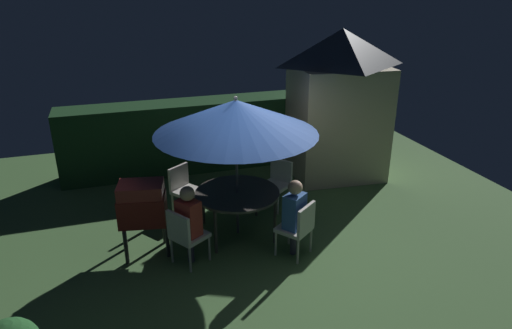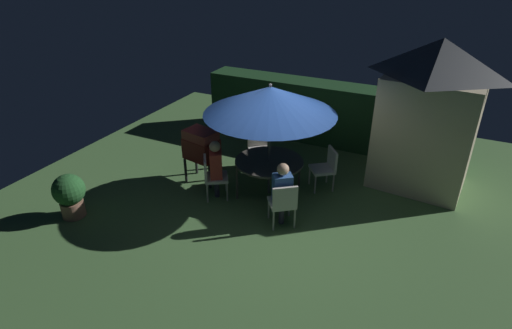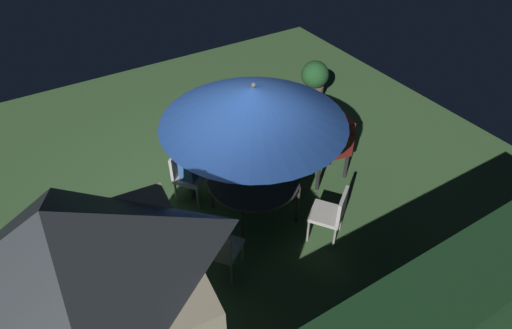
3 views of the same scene
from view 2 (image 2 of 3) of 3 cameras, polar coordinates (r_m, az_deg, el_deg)
ground_plane at (r=8.45m, az=2.25°, el=-5.61°), size 11.00×11.00×0.00m
hedge_backdrop at (r=11.07m, az=9.76°, el=6.88°), size 6.53×0.81×1.56m
garden_shed at (r=9.27m, az=22.57°, el=6.32°), size 2.11×1.80×3.12m
patio_table at (r=8.50m, az=1.81°, el=0.22°), size 1.40×1.40×0.77m
patio_umbrella at (r=7.98m, az=1.95°, el=8.76°), size 2.58×2.58×2.38m
bbq_grill at (r=9.01m, az=-7.49°, el=2.55°), size 0.78×0.62×1.20m
chair_near_shed at (r=8.51m, az=-6.03°, el=-1.40°), size 0.64×0.64×0.90m
chair_far_side at (r=7.61m, az=3.72°, el=-5.13°), size 0.65×0.65×0.90m
chair_toward_hedge at (r=8.92m, az=9.56°, el=-0.20°), size 0.65×0.65×0.90m
chair_toward_house at (r=9.68m, az=0.32°, el=2.53°), size 0.65×0.65×0.90m
potted_plant_by_shed at (r=8.64m, az=-24.11°, el=-3.69°), size 0.60×0.60×0.89m
person_in_red at (r=8.39m, az=-5.53°, el=0.20°), size 0.39×0.42×1.26m
person_in_blue at (r=7.54m, az=3.62°, el=-3.11°), size 0.42×0.40×1.26m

